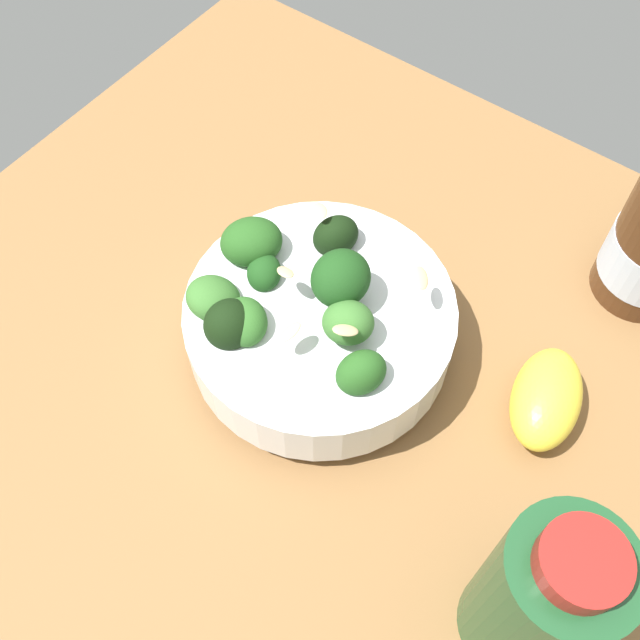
{
  "coord_description": "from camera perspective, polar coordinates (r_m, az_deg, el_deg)",
  "views": [
    {
      "loc": [
        20.69,
        17.15,
        48.33
      ],
      "look_at": [
        -1.21,
        1.01,
        4.0
      ],
      "focal_mm": 42.51,
      "sensor_mm": 36.0,
      "label": 1
    }
  ],
  "objects": [
    {
      "name": "bottle_short",
      "position": [
        0.44,
        16.32,
        -19.43
      ],
      "size": [
        6.6,
        6.6,
        15.17
      ],
      "color": "#194723",
      "rests_on": "ground_plane"
    },
    {
      "name": "ground_plane",
      "position": [
        0.57,
        -1.55,
        -3.43
      ],
      "size": [
        62.24,
        62.24,
        3.8
      ],
      "primitive_type": "cube",
      "color": "brown"
    },
    {
      "name": "lemon_wedge",
      "position": [
        0.54,
        16.65,
        -5.69
      ],
      "size": [
        8.78,
        6.53,
        4.01
      ],
      "primitive_type": "ellipsoid",
      "rotation": [
        0.0,
        0.0,
        3.41
      ],
      "color": "yellow",
      "rests_on": "ground_plane"
    },
    {
      "name": "bowl_of_broccoli",
      "position": [
        0.52,
        -0.38,
        0.04
      ],
      "size": [
        18.52,
        18.95,
        10.43
      ],
      "color": "white",
      "rests_on": "ground_plane"
    }
  ]
}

